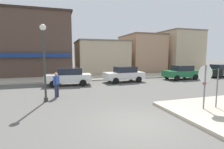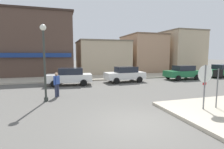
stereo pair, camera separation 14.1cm
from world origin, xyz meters
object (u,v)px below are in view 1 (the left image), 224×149
parked_car_second (124,74)px  parked_car_third (181,72)px  lamp_post (44,51)px  pedestrian_crossing_near (56,84)px  parked_car_nearest (69,76)px  one_way_sign (217,84)px  parked_car_fourth (220,70)px  stop_sign (205,81)px

parked_car_second → parked_car_third: same height
lamp_post → pedestrian_crossing_near: size_ratio=2.82×
parked_car_nearest → parked_car_third: (12.30, 0.10, 0.00)m
parked_car_third → one_way_sign: bearing=-120.9°
pedestrian_crossing_near → parked_car_nearest: bearing=75.9°
lamp_post → parked_car_fourth: bearing=15.9°
parked_car_fourth → parked_car_nearest: bearing=-178.6°
stop_sign → one_way_sign: 0.79m
one_way_sign → parked_car_second: 9.91m
lamp_post → parked_car_second: 9.29m
pedestrian_crossing_near → lamp_post: bearing=-122.9°
pedestrian_crossing_near → one_way_sign: bearing=-34.9°
one_way_sign → stop_sign: bearing=179.0°
one_way_sign → parked_car_nearest: (-6.51, 9.58, -0.52)m
stop_sign → one_way_sign: bearing=-1.0°
stop_sign → parked_car_nearest: stop_sign is taller
one_way_sign → pedestrian_crossing_near: (-7.58, 5.29, -0.46)m
parked_car_third → pedestrian_crossing_near: pedestrian_crossing_near is taller
one_way_sign → pedestrian_crossing_near: size_ratio=1.30×
one_way_sign → lamp_post: bearing=152.2°
lamp_post → parked_car_fourth: lamp_post is taller
parked_car_fourth → stop_sign: bearing=-141.4°
parked_car_second → pedestrian_crossing_near: (-6.54, -4.54, 0.06)m
lamp_post → parked_car_second: bearing=37.5°
stop_sign → parked_car_nearest: (-5.73, 9.57, -0.71)m
parked_car_second → pedestrian_crossing_near: 7.97m
one_way_sign → parked_car_second: one_way_sign is taller
stop_sign → one_way_sign: (0.77, -0.01, -0.19)m
one_way_sign → parked_car_nearest: one_way_sign is taller
one_way_sign → parked_car_third: bearing=59.1°
stop_sign → parked_car_second: size_ratio=0.56×
lamp_post → pedestrian_crossing_near: bearing=57.1°
lamp_post → parked_car_nearest: lamp_post is taller
lamp_post → pedestrian_crossing_near: lamp_post is taller
one_way_sign → parked_car_third: one_way_sign is taller
parked_car_second → one_way_sign: bearing=-84.0°
parked_car_second → parked_car_third: (6.83, -0.15, 0.00)m
stop_sign → pedestrian_crossing_near: size_ratio=1.43×
parked_car_third → stop_sign: bearing=-124.2°
parked_car_second → parked_car_third: 6.84m
parked_car_nearest → pedestrian_crossing_near: pedestrian_crossing_near is taller
parked_car_fourth → pedestrian_crossing_near: pedestrian_crossing_near is taller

